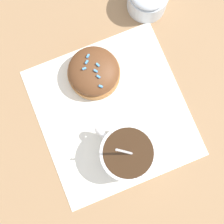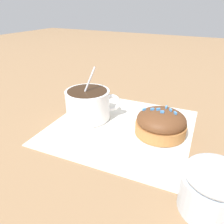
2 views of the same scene
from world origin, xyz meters
name	(u,v)px [view 1 (image 1 of 2)]	position (x,y,z in m)	size (l,w,h in m)	color
ground_plane	(113,113)	(0.00, 0.00, 0.00)	(3.00, 3.00, 0.00)	#93704C
paper_napkin	(113,113)	(0.00, 0.00, 0.00)	(0.30, 0.29, 0.00)	white
coffee_cup	(127,153)	(-0.08, 0.00, 0.04)	(0.11, 0.10, 0.11)	white
frosted_pastry	(94,72)	(0.08, 0.01, 0.03)	(0.10, 0.10, 0.05)	#B2753D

